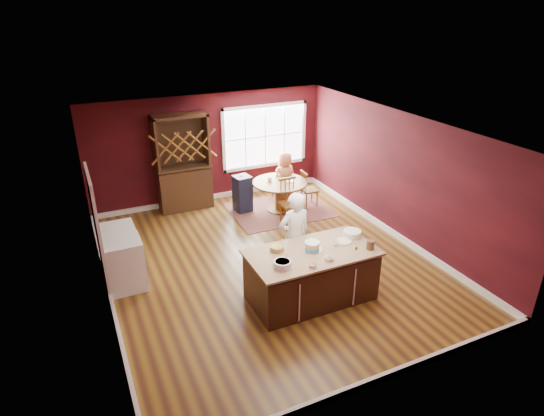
{
  "coord_description": "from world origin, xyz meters",
  "views": [
    {
      "loc": [
        -3.16,
        -7.05,
        4.7
      ],
      "look_at": [
        0.19,
        0.2,
        1.05
      ],
      "focal_mm": 30.0,
      "sensor_mm": 36.0,
      "label": 1
    }
  ],
  "objects_px": {
    "chair_south": "(291,202)",
    "hutch": "(183,163)",
    "dining_table": "(280,190)",
    "chair_east": "(310,188)",
    "toddler": "(245,179)",
    "chair_north": "(281,179)",
    "seated_woman": "(285,177)",
    "kitchen_island": "(311,276)",
    "layer_cake": "(312,246)",
    "high_chair": "(242,193)",
    "washer": "(125,264)",
    "dryer": "(119,249)",
    "baker": "(294,237)"
  },
  "relations": [
    {
      "from": "chair_south",
      "to": "hutch",
      "type": "xyz_separation_m",
      "value": [
        -1.96,
        1.87,
        0.63
      ]
    },
    {
      "from": "dining_table",
      "to": "chair_east",
      "type": "xyz_separation_m",
      "value": [
        0.8,
        -0.05,
        -0.07
      ]
    },
    {
      "from": "chair_south",
      "to": "toddler",
      "type": "relative_size",
      "value": 4.14
    },
    {
      "from": "chair_north",
      "to": "seated_woman",
      "type": "bearing_deg",
      "value": 63.74
    },
    {
      "from": "kitchen_island",
      "to": "hutch",
      "type": "bearing_deg",
      "value": 101.65
    },
    {
      "from": "chair_north",
      "to": "dining_table",
      "type": "bearing_deg",
      "value": 46.54
    },
    {
      "from": "chair_east",
      "to": "chair_south",
      "type": "relative_size",
      "value": 0.86
    },
    {
      "from": "chair_north",
      "to": "layer_cake",
      "type": "bearing_deg",
      "value": 55.09
    },
    {
      "from": "chair_south",
      "to": "chair_north",
      "type": "bearing_deg",
      "value": 71.99
    },
    {
      "from": "chair_north",
      "to": "hutch",
      "type": "bearing_deg",
      "value": -24.15
    },
    {
      "from": "chair_east",
      "to": "chair_north",
      "type": "distance_m",
      "value": 0.9
    },
    {
      "from": "high_chair",
      "to": "washer",
      "type": "relative_size",
      "value": 0.99
    },
    {
      "from": "chair_south",
      "to": "dryer",
      "type": "xyz_separation_m",
      "value": [
        -3.84,
        -0.43,
        -0.08
      ]
    },
    {
      "from": "baker",
      "to": "high_chair",
      "type": "height_order",
      "value": "baker"
    },
    {
      "from": "kitchen_island",
      "to": "seated_woman",
      "type": "relative_size",
      "value": 1.63
    },
    {
      "from": "layer_cake",
      "to": "washer",
      "type": "height_order",
      "value": "layer_cake"
    },
    {
      "from": "kitchen_island",
      "to": "baker",
      "type": "xyz_separation_m",
      "value": [
        0.03,
        0.7,
        0.41
      ]
    },
    {
      "from": "chair_east",
      "to": "dryer",
      "type": "xyz_separation_m",
      "value": [
        -4.72,
        -1.13,
        -0.01
      ]
    },
    {
      "from": "kitchen_island",
      "to": "toddler",
      "type": "height_order",
      "value": "toddler"
    },
    {
      "from": "dining_table",
      "to": "dryer",
      "type": "height_order",
      "value": "dryer"
    },
    {
      "from": "baker",
      "to": "chair_south",
      "type": "distance_m",
      "value": 2.29
    },
    {
      "from": "hutch",
      "to": "washer",
      "type": "height_order",
      "value": "hutch"
    },
    {
      "from": "chair_east",
      "to": "seated_woman",
      "type": "relative_size",
      "value": 0.7
    },
    {
      "from": "baker",
      "to": "chair_north",
      "type": "height_order",
      "value": "baker"
    },
    {
      "from": "kitchen_island",
      "to": "layer_cake",
      "type": "height_order",
      "value": "layer_cake"
    },
    {
      "from": "high_chair",
      "to": "dryer",
      "type": "relative_size",
      "value": 1.02
    },
    {
      "from": "chair_east",
      "to": "high_chair",
      "type": "distance_m",
      "value": 1.68
    },
    {
      "from": "dining_table",
      "to": "toddler",
      "type": "height_order",
      "value": "toddler"
    },
    {
      "from": "hutch",
      "to": "high_chair",
      "type": "bearing_deg",
      "value": -31.87
    },
    {
      "from": "layer_cake",
      "to": "washer",
      "type": "relative_size",
      "value": 0.38
    },
    {
      "from": "kitchen_island",
      "to": "toddler",
      "type": "relative_size",
      "value": 8.3
    },
    {
      "from": "kitchen_island",
      "to": "hutch",
      "type": "distance_m",
      "value": 4.77
    },
    {
      "from": "baker",
      "to": "chair_north",
      "type": "bearing_deg",
      "value": -114.14
    },
    {
      "from": "baker",
      "to": "dryer",
      "type": "height_order",
      "value": "baker"
    },
    {
      "from": "hutch",
      "to": "washer",
      "type": "bearing_deg",
      "value": -122.53
    },
    {
      "from": "washer",
      "to": "toddler",
      "type": "bearing_deg",
      "value": 34.38
    },
    {
      "from": "hutch",
      "to": "dryer",
      "type": "relative_size",
      "value": 2.55
    },
    {
      "from": "chair_east",
      "to": "washer",
      "type": "bearing_deg",
      "value": 113.55
    },
    {
      "from": "toddler",
      "to": "dryer",
      "type": "distance_m",
      "value": 3.53
    },
    {
      "from": "chair_north",
      "to": "high_chair",
      "type": "xyz_separation_m",
      "value": [
        -1.23,
        -0.39,
        -0.02
      ]
    },
    {
      "from": "layer_cake",
      "to": "chair_north",
      "type": "relative_size",
      "value": 0.37
    },
    {
      "from": "seated_woman",
      "to": "washer",
      "type": "relative_size",
      "value": 1.41
    },
    {
      "from": "layer_cake",
      "to": "high_chair",
      "type": "height_order",
      "value": "layer_cake"
    },
    {
      "from": "chair_north",
      "to": "toddler",
      "type": "distance_m",
      "value": 1.26
    },
    {
      "from": "kitchen_island",
      "to": "chair_south",
      "type": "bearing_deg",
      "value": 69.75
    },
    {
      "from": "toddler",
      "to": "washer",
      "type": "distance_m",
      "value": 3.85
    },
    {
      "from": "seated_woman",
      "to": "toddler",
      "type": "bearing_deg",
      "value": -4.18
    },
    {
      "from": "chair_north",
      "to": "seated_woman",
      "type": "height_order",
      "value": "seated_woman"
    },
    {
      "from": "dining_table",
      "to": "layer_cake",
      "type": "xyz_separation_m",
      "value": [
        -1.06,
        -3.43,
        0.46
      ]
    },
    {
      "from": "dryer",
      "to": "chair_east",
      "type": "bearing_deg",
      "value": 13.46
    }
  ]
}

